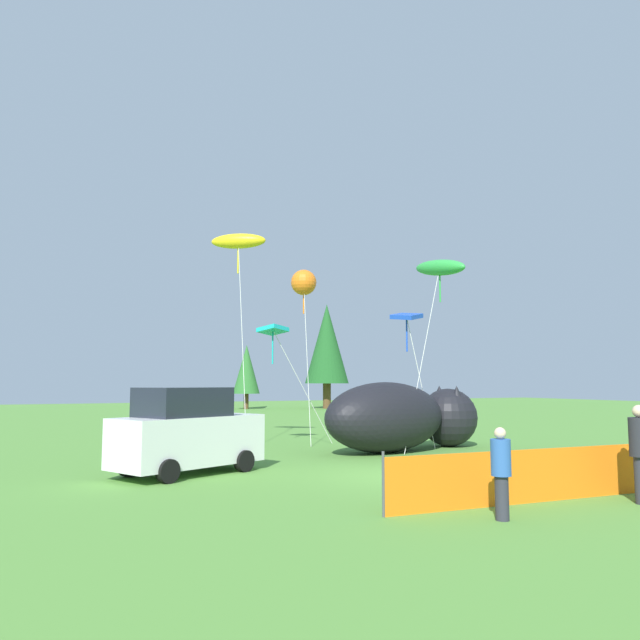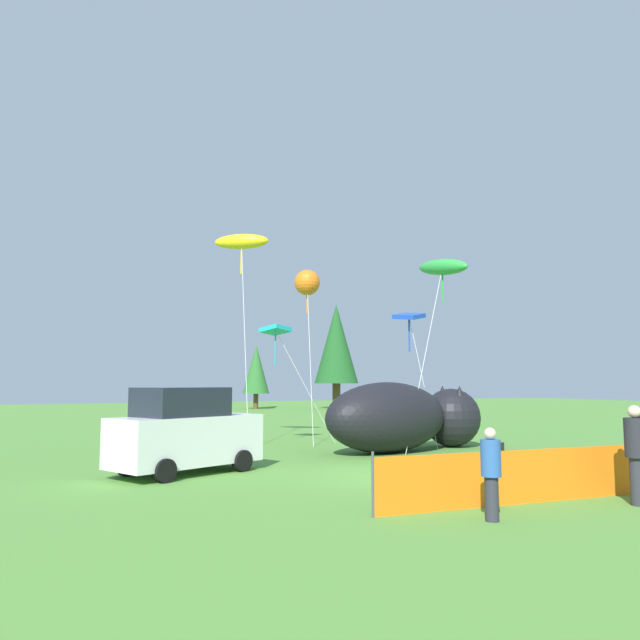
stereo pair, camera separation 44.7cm
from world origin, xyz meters
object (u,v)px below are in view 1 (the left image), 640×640
object	(u,v)px
spectator_in_green_shirt	(501,469)
kite_green_fish	(440,268)
parked_car	(187,432)
kite_yellow_hero	(238,242)
kite_orange_flower	(304,283)
kite_teal_diamond	(273,332)
folding_chair	(496,456)
kite_blue_box	(407,318)
inflatable_cat	(401,419)

from	to	relation	value
spectator_in_green_shirt	kite_green_fish	xyz separation A→B (m)	(6.30, 10.34, 5.75)
parked_car	kite_yellow_hero	bearing A→B (deg)	38.02
parked_car	kite_green_fish	size ratio (longest dim) A/B	0.60
spectator_in_green_shirt	kite_yellow_hero	bearing A→B (deg)	90.64
spectator_in_green_shirt	kite_orange_flower	distance (m)	15.98
kite_orange_flower	kite_teal_diamond	bearing A→B (deg)	-146.21
kite_green_fish	folding_chair	bearing A→B (deg)	-115.98
kite_blue_box	kite_teal_diamond	bearing A→B (deg)	144.77
parked_car	spectator_in_green_shirt	size ratio (longest dim) A/B	2.70
kite_teal_diamond	spectator_in_green_shirt	bearing A→B (deg)	-93.78
kite_green_fish	parked_car	bearing A→B (deg)	-164.70
spectator_in_green_shirt	kite_yellow_hero	distance (m)	16.34
folding_chair	kite_green_fish	bearing A→B (deg)	-29.93
parked_car	inflatable_cat	xyz separation A→B (m)	(7.93, 2.26, 0.02)
kite_blue_box	kite_orange_flower	distance (m)	5.03
parked_car	kite_teal_diamond	xyz separation A→B (m)	(4.60, 5.95, 3.20)
kite_teal_diamond	kite_orange_flower	distance (m)	3.04
inflatable_cat	kite_blue_box	distance (m)	3.77
parked_car	spectator_in_green_shirt	distance (m)	8.46
kite_green_fish	kite_orange_flower	size ratio (longest dim) A/B	1.02
kite_teal_diamond	kite_orange_flower	xyz separation A→B (m)	(1.77, 1.18, 2.17)
folding_chair	kite_orange_flower	distance (m)	12.51
parked_car	kite_teal_diamond	size ratio (longest dim) A/B	0.94
kite_green_fish	kite_orange_flower	bearing A→B (deg)	129.61
parked_car	spectator_in_green_shirt	xyz separation A→B (m)	(3.70, -7.61, -0.21)
folding_chair	kite_yellow_hero	world-z (taller)	kite_yellow_hero
kite_yellow_hero	kite_blue_box	size ratio (longest dim) A/B	1.67
kite_yellow_hero	spectator_in_green_shirt	bearing A→B (deg)	-89.36
inflatable_cat	kite_orange_flower	world-z (taller)	kite_orange_flower
kite_orange_flower	folding_chair	bearing A→B (deg)	-87.91
spectator_in_green_shirt	inflatable_cat	bearing A→B (deg)	66.82
kite_blue_box	kite_green_fish	world-z (taller)	kite_green_fish
spectator_in_green_shirt	kite_green_fish	size ratio (longest dim) A/B	0.22
inflatable_cat	kite_blue_box	xyz separation A→B (m)	(0.79, 0.78, 3.61)
spectator_in_green_shirt	kite_orange_flower	world-z (taller)	kite_orange_flower
spectator_in_green_shirt	kite_teal_diamond	size ratio (longest dim) A/B	0.35
inflatable_cat	kite_green_fish	size ratio (longest dim) A/B	0.96
kite_teal_diamond	kite_blue_box	xyz separation A→B (m)	(4.12, -2.91, 0.42)
parked_car	kite_blue_box	xyz separation A→B (m)	(8.72, 3.04, 3.63)
folding_chair	kite_blue_box	xyz separation A→B (m)	(1.95, 6.94, 4.15)
folding_chair	spectator_in_green_shirt	size ratio (longest dim) A/B	0.56
spectator_in_green_shirt	kite_green_fish	distance (m)	13.40
kite_teal_diamond	kite_blue_box	bearing A→B (deg)	-35.23
kite_yellow_hero	kite_blue_box	bearing A→B (deg)	-38.38
kite_orange_flower	kite_green_fish	bearing A→B (deg)	-50.39
inflatable_cat	kite_green_fish	world-z (taller)	kite_green_fish
spectator_in_green_shirt	kite_orange_flower	size ratio (longest dim) A/B	0.23
parked_car	folding_chair	distance (m)	7.83
kite_yellow_hero	kite_orange_flower	bearing A→B (deg)	-0.25
kite_teal_diamond	kite_green_fish	size ratio (longest dim) A/B	0.63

